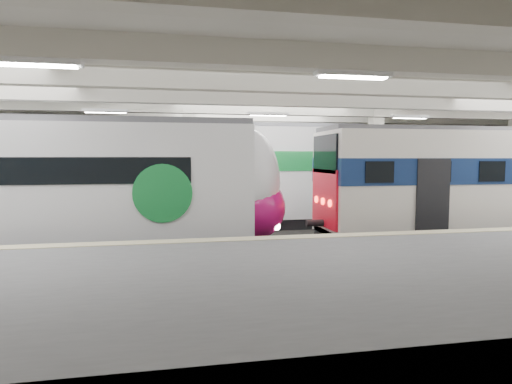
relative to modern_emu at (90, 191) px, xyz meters
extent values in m
cube|color=black|center=(6.25, 0.00, -2.26)|extent=(36.00, 24.00, 0.10)
cube|color=silver|center=(6.25, 0.00, 3.34)|extent=(36.00, 24.00, 0.20)
cube|color=beige|center=(6.25, 10.00, 0.54)|extent=(30.00, 0.10, 5.50)
cube|color=beige|center=(6.25, -10.00, 0.54)|extent=(30.00, 0.10, 5.50)
cube|color=#57575A|center=(6.25, -6.50, -1.66)|extent=(30.00, 7.00, 1.10)
cube|color=#CCBC90|center=(6.25, -3.25, -1.10)|extent=(30.00, 0.50, 0.02)
cube|color=beige|center=(3.25, 3.00, 0.54)|extent=(0.50, 0.50, 5.50)
cube|color=beige|center=(11.25, 3.00, 0.54)|extent=(0.50, 0.50, 5.50)
cube|color=beige|center=(6.25, 0.00, 3.04)|extent=(30.00, 18.00, 0.50)
cube|color=#59544C|center=(6.25, 0.00, -2.13)|extent=(30.00, 1.52, 0.16)
cube|color=#59544C|center=(6.25, 5.50, -2.13)|extent=(30.00, 1.52, 0.16)
cylinder|color=black|center=(6.25, 0.00, 2.49)|extent=(30.00, 0.03, 0.03)
cylinder|color=black|center=(6.25, 5.50, 2.49)|extent=(30.00, 0.03, 0.03)
cube|color=white|center=(6.25, -2.00, 2.71)|extent=(26.00, 8.40, 0.12)
cube|color=white|center=(-1.24, 0.00, 0.19)|extent=(12.61, 2.81, 3.78)
ellipsoid|color=white|center=(5.07, 0.00, 0.19)|extent=(2.23, 2.76, 3.71)
ellipsoid|color=#B20E5E|center=(5.19, 0.00, -0.65)|extent=(2.37, 2.81, 2.27)
cylinder|color=#177E36|center=(2.30, -1.44, 0.00)|extent=(1.75, 0.06, 1.75)
cube|color=#4C4C51|center=(-1.24, 0.00, 2.18)|extent=(12.61, 2.31, 0.20)
cube|color=black|center=(-1.24, 0.00, -1.86)|extent=(12.61, 1.97, 0.70)
cube|color=silver|center=(14.37, 0.00, 0.14)|extent=(12.97, 2.84, 3.69)
cube|color=navy|center=(14.37, 0.00, 0.58)|extent=(13.01, 2.90, 0.90)
cube|color=red|center=(7.85, 0.00, -0.38)|extent=(0.08, 2.42, 2.03)
cube|color=black|center=(7.85, 0.00, 1.17)|extent=(0.08, 2.28, 1.33)
cube|color=#4C4C51|center=(14.37, 0.00, 2.07)|extent=(12.97, 2.22, 0.16)
cube|color=black|center=(14.37, 0.00, -1.86)|extent=(12.97, 1.99, 0.70)
cube|color=white|center=(3.60, 5.50, 0.35)|extent=(15.22, 3.30, 4.12)
cube|color=#177E36|center=(3.60, 5.50, 0.90)|extent=(15.27, 3.37, 0.87)
cube|color=#4C4C51|center=(3.60, 5.50, 2.52)|extent=(15.22, 2.76, 0.16)
cube|color=black|center=(3.60, 5.50, -1.91)|extent=(15.22, 2.98, 0.60)
camera|label=1|loc=(2.64, -14.31, 1.06)|focal=30.00mm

